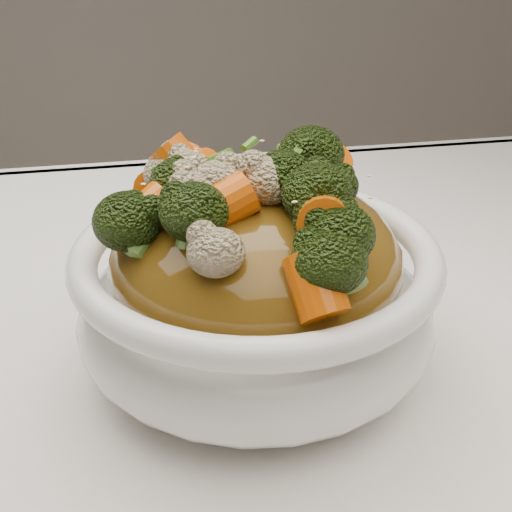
{
  "coord_description": "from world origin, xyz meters",
  "views": [
    {
      "loc": [
        -0.1,
        -0.39,
        1.04
      ],
      "look_at": [
        -0.02,
        -0.0,
        0.83
      ],
      "focal_mm": 50.0,
      "sensor_mm": 36.0,
      "label": 1
    }
  ],
  "objects": [
    {
      "name": "bowl",
      "position": [
        -0.02,
        -0.0,
        0.8
      ],
      "size": [
        0.29,
        0.29,
        0.09
      ],
      "primitive_type": null,
      "rotation": [
        0.0,
        0.0,
        0.31
      ],
      "color": "white",
      "rests_on": "tablecloth"
    },
    {
      "name": "sesame_seeds",
      "position": [
        -0.02,
        -0.0,
        0.9
      ],
      "size": [
        0.21,
        0.21,
        0.01
      ],
      "primitive_type": null,
      "rotation": [
        0.0,
        0.0,
        0.31
      ],
      "color": "#F6E4AF",
      "rests_on": "sauce_base"
    },
    {
      "name": "scallions",
      "position": [
        -0.02,
        -0.0,
        0.9
      ],
      "size": [
        0.17,
        0.17,
        0.02
      ],
      "primitive_type": null,
      "rotation": [
        0.0,
        0.0,
        0.31
      ],
      "color": "#3C741A",
      "rests_on": "sauce_base"
    },
    {
      "name": "broccoli",
      "position": [
        -0.02,
        -0.0,
        0.89
      ],
      "size": [
        0.23,
        0.23,
        0.05
      ],
      "primitive_type": null,
      "rotation": [
        0.0,
        0.0,
        0.31
      ],
      "color": "black",
      "rests_on": "sauce_base"
    },
    {
      "name": "sauce_base",
      "position": [
        -0.02,
        -0.0,
        0.83
      ],
      "size": [
        0.23,
        0.23,
        0.1
      ],
      "primitive_type": "ellipsoid",
      "rotation": [
        0.0,
        0.0,
        0.31
      ],
      "color": "brown",
      "rests_on": "bowl"
    },
    {
      "name": "cauliflower",
      "position": [
        -0.02,
        -0.0,
        0.89
      ],
      "size": [
        0.23,
        0.23,
        0.04
      ],
      "primitive_type": null,
      "rotation": [
        0.0,
        0.0,
        0.31
      ],
      "color": "tan",
      "rests_on": "sauce_base"
    },
    {
      "name": "tablecloth",
      "position": [
        0.0,
        0.0,
        0.73
      ],
      "size": [
        1.2,
        0.8,
        0.04
      ],
      "primitive_type": "cube",
      "color": "white",
      "rests_on": "dining_table"
    },
    {
      "name": "carrots",
      "position": [
        -0.02,
        -0.0,
        0.89
      ],
      "size": [
        0.23,
        0.23,
        0.05
      ],
      "primitive_type": null,
      "rotation": [
        0.0,
        0.0,
        0.31
      ],
      "color": "#D95907",
      "rests_on": "sauce_base"
    }
  ]
}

